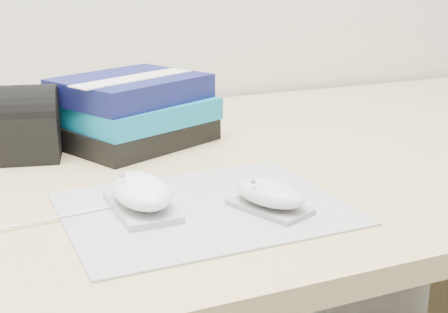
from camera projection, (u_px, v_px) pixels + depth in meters
name	position (u px, v px, depth m)	size (l,w,h in m)	color
desk	(230.00, 271.00, 1.09)	(1.60, 0.80, 0.73)	tan
mousepad	(204.00, 208.00, 0.75)	(0.33, 0.25, 0.00)	gray
mouse_rear	(141.00, 193.00, 0.73)	(0.07, 0.12, 0.05)	#ABABAE
mouse_front	(270.00, 195.00, 0.73)	(0.09, 0.11, 0.04)	gray
usb_cable	(13.00, 226.00, 0.69)	(0.00, 0.00, 0.24)	white
book_stack	(134.00, 111.00, 1.01)	(0.28, 0.25, 0.11)	black
pouch	(16.00, 124.00, 0.92)	(0.14, 0.11, 0.11)	black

